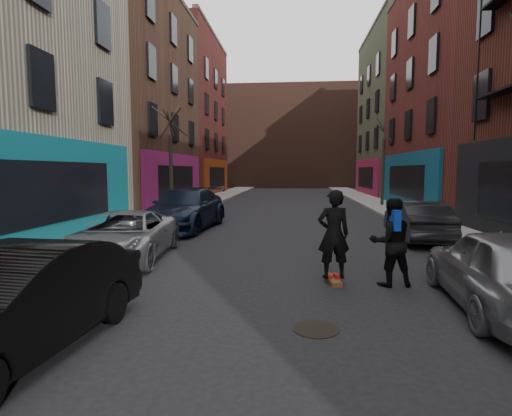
% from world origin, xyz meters
% --- Properties ---
extents(sidewalk_left, '(2.50, 84.00, 0.13)m').
position_xyz_m(sidewalk_left, '(-6.25, 30.00, 0.07)').
color(sidewalk_left, gray).
rests_on(sidewalk_left, ground).
extents(sidewalk_right, '(2.50, 84.00, 0.13)m').
position_xyz_m(sidewalk_right, '(6.25, 30.00, 0.07)').
color(sidewalk_right, gray).
rests_on(sidewalk_right, ground).
extents(buildings_left, '(12.00, 56.00, 16.50)m').
position_xyz_m(buildings_left, '(-13.50, 16.00, 8.25)').
color(buildings_left, '#521B17').
rests_on(buildings_left, ground).
extents(building_far, '(40.00, 10.00, 14.00)m').
position_xyz_m(building_far, '(0.00, 56.00, 7.00)').
color(building_far, '#47281E').
rests_on(building_far, ground).
extents(tree_left_far, '(2.00, 2.00, 6.50)m').
position_xyz_m(tree_left_far, '(-6.20, 18.00, 3.38)').
color(tree_left_far, black).
rests_on(tree_left_far, sidewalk_left).
extents(tree_right_far, '(2.00, 2.00, 6.80)m').
position_xyz_m(tree_right_far, '(6.20, 24.00, 3.53)').
color(tree_right_far, black).
rests_on(tree_right_far, sidewalk_right).
extents(parked_left_mid, '(1.78, 4.42, 1.43)m').
position_xyz_m(parked_left_mid, '(-3.20, 1.65, 0.71)').
color(parked_left_mid, black).
rests_on(parked_left_mid, ground).
extents(parked_left_far, '(2.59, 4.88, 1.31)m').
position_xyz_m(parked_left_far, '(-4.15, 7.23, 0.65)').
color(parked_left_far, gray).
rests_on(parked_left_far, ground).
extents(parked_left_end, '(2.74, 5.85, 1.65)m').
position_xyz_m(parked_left_end, '(-4.07, 13.01, 0.83)').
color(parked_left_end, black).
rests_on(parked_left_end, ground).
extents(parked_right_far, '(2.08, 4.43, 1.47)m').
position_xyz_m(parked_right_far, '(3.95, 4.05, 0.73)').
color(parked_right_far, gray).
rests_on(parked_right_far, ground).
extents(parked_right_end, '(1.58, 4.21, 1.37)m').
position_xyz_m(parked_right_end, '(4.60, 11.09, 0.69)').
color(parked_right_end, black).
rests_on(parked_right_end, ground).
extents(skateboard, '(0.34, 0.82, 0.10)m').
position_xyz_m(skateboard, '(1.23, 5.58, 0.05)').
color(skateboard, brown).
rests_on(skateboard, ground).
extents(skateboarder, '(0.76, 0.56, 1.91)m').
position_xyz_m(skateboarder, '(1.23, 5.58, 1.05)').
color(skateboarder, black).
rests_on(skateboarder, skateboard).
extents(pedestrian, '(0.98, 0.82, 1.84)m').
position_xyz_m(pedestrian, '(2.40, 5.46, 0.93)').
color(pedestrian, black).
rests_on(pedestrian, ground).
extents(manhole, '(0.81, 0.81, 0.01)m').
position_xyz_m(manhole, '(0.72, 2.95, 0.01)').
color(manhole, black).
rests_on(manhole, ground).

